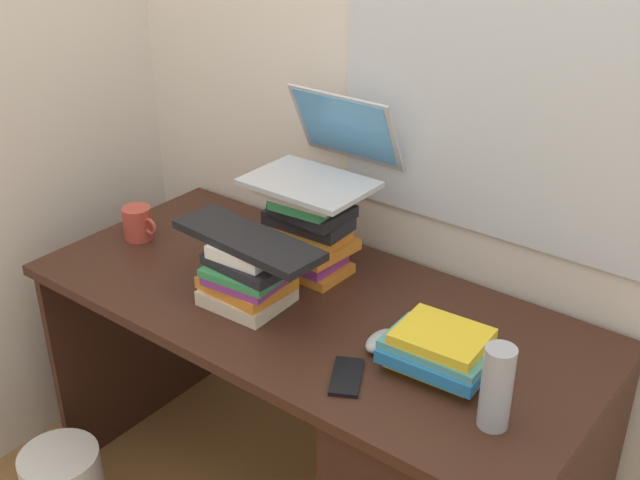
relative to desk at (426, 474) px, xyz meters
The scene contains 12 objects.
wall_back 1.05m from the desk, 132.94° to the left, with size 6.00×0.06×2.60m.
wall_left 1.64m from the desk, behind, with size 0.05×6.00×2.60m, color beige.
desk is the anchor object (origin of this frame).
book_stack_tall 0.71m from the desk, 162.39° to the left, with size 0.25×0.20×0.25m.
book_stack_keyboard_riser 0.67m from the desk, behind, with size 0.24×0.21×0.17m.
book_stack_side 0.40m from the desk, 49.53° to the right, with size 0.25×0.19×0.10m.
laptop 0.86m from the desk, 155.30° to the left, with size 0.33×0.33×0.22m.
keyboard 0.74m from the desk, behind, with size 0.42×0.14×0.02m, color black.
computer_mouse 0.39m from the desk, 167.44° to the right, with size 0.06×0.10×0.04m, color #A5A8AD.
mug 1.10m from the desk, behind, with size 0.13×0.09×0.10m.
water_bottle 0.50m from the desk, 30.07° to the right, with size 0.07×0.07×0.19m, color #999EA5.
cell_phone 0.41m from the desk, 125.22° to the right, with size 0.07×0.14×0.01m, color black.
Camera 1 is at (1.10, -1.37, 1.86)m, focal length 44.37 mm.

